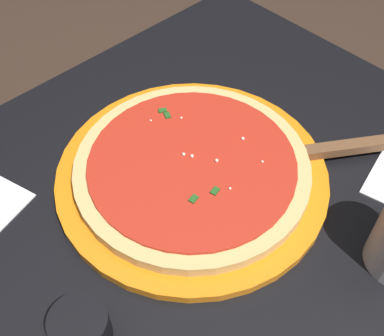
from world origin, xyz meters
TOP-DOWN VIEW (x-y plane):
  - restaurant_table at (0.00, 0.00)m, footprint 0.86×0.71m
  - serving_plate at (-0.04, -0.05)m, footprint 0.36×0.36m
  - pizza at (-0.04, -0.05)m, footprint 0.31×0.31m
  - pizza_server at (-0.18, 0.05)m, footprint 0.21×0.16m
  - cup_small_sauce at (0.19, 0.03)m, footprint 0.06×0.06m

SIDE VIEW (x-z plane):
  - restaurant_table at x=0.00m, z-range 0.21..0.98m
  - serving_plate at x=-0.04m, z-range 0.77..0.78m
  - pizza_server at x=-0.18m, z-range 0.78..0.79m
  - pizza at x=-0.04m, z-range 0.78..0.80m
  - cup_small_sauce at x=0.19m, z-range 0.77..0.82m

